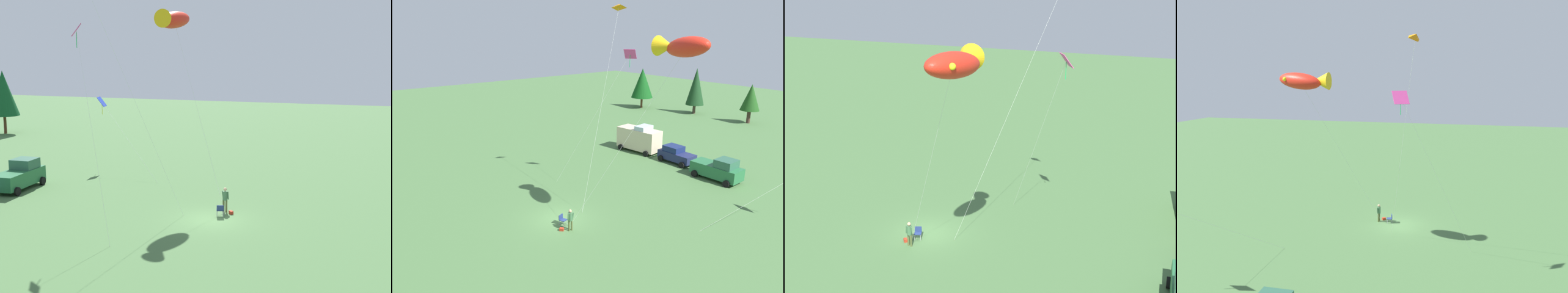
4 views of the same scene
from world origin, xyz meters
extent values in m
plane|color=#456C3C|center=(0.00, 0.00, 0.00)|extent=(160.00, 160.00, 0.00)
cylinder|color=#4A562B|center=(2.06, -0.31, 0.42)|extent=(0.14, 0.14, 0.85)
cylinder|color=#4A562B|center=(2.01, -0.52, 0.42)|extent=(0.14, 0.14, 0.85)
cylinder|color=#3A633F|center=(2.04, -0.41, 1.16)|extent=(0.40, 0.40, 0.62)
sphere|color=tan|center=(2.04, -0.41, 1.62)|extent=(0.24, 0.24, 0.24)
cylinder|color=#3A633F|center=(2.14, -0.23, 1.19)|extent=(0.12, 0.19, 0.56)
cylinder|color=#3A633F|center=(2.05, -0.62, 1.19)|extent=(0.12, 0.15, 0.56)
cube|color=navy|center=(0.98, -0.34, 0.42)|extent=(0.60, 0.60, 0.04)
cube|color=navy|center=(0.77, -0.41, 0.62)|extent=(0.18, 0.47, 0.40)
cylinder|color=#A5A8AD|center=(1.12, -0.08, 0.21)|extent=(0.03, 0.03, 0.42)
cylinder|color=#A5A8AD|center=(1.24, -0.48, 0.21)|extent=(0.03, 0.03, 0.42)
cylinder|color=#A5A8AD|center=(0.71, -0.20, 0.21)|extent=(0.03, 0.03, 0.42)
cylinder|color=#A5A8AD|center=(0.84, -0.60, 0.21)|extent=(0.03, 0.03, 0.42)
cube|color=#B02E19|center=(1.65, -0.95, 0.11)|extent=(0.39, 0.37, 0.22)
ellipsoid|color=red|center=(7.29, 5.20, 13.50)|extent=(4.29, 2.44, 1.70)
cone|color=yellow|center=(5.52, 5.20, 13.50)|extent=(1.38, 1.38, 1.38)
sphere|color=yellow|center=(8.38, 5.62, 13.65)|extent=(0.34, 0.34, 0.34)
cylinder|color=silver|center=(4.53, 2.36, 6.75)|extent=(5.54, 5.69, 13.50)
cylinder|color=#4C3823|center=(1.77, -0.47, 0.00)|extent=(0.04, 0.04, 0.01)
cylinder|color=silver|center=(11.06, 11.10, 3.10)|extent=(5.63, 7.97, 6.20)
cylinder|color=#4C3823|center=(8.25, 7.12, 0.00)|extent=(0.04, 0.04, 0.01)
pyramid|color=orange|center=(-2.32, 8.11, 16.41)|extent=(1.04, 1.20, 0.63)
cylinder|color=silver|center=(-0.96, 5.07, 8.14)|extent=(2.55, 6.01, 16.27)
cylinder|color=#4C3823|center=(0.30, 2.07, 0.00)|extent=(0.04, 0.04, 0.01)
cube|color=#DE4094|center=(-1.45, 8.82, 12.50)|extent=(1.24, 1.08, 0.85)
cylinder|color=green|center=(-1.45, 8.82, 11.87)|extent=(0.04, 0.04, 1.05)
cylinder|color=silver|center=(-4.02, 6.52, 6.25)|extent=(5.16, 4.62, 12.50)
cylinder|color=#4C3823|center=(-6.59, 4.21, 0.00)|extent=(0.04, 0.04, 0.01)
camera|label=1|loc=(-33.63, -9.60, 11.33)|focal=50.00mm
camera|label=2|loc=(22.84, -15.44, 14.64)|focal=35.00mm
camera|label=3|loc=(30.68, 15.23, 18.25)|focal=50.00mm
camera|label=4|loc=(-5.54, 33.75, 13.85)|focal=35.00mm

